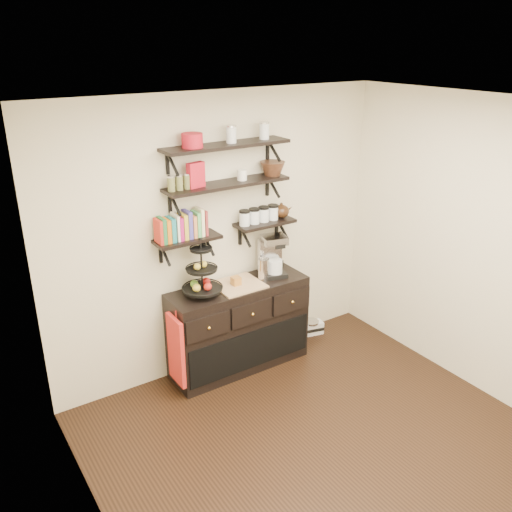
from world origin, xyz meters
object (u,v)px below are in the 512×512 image
object	(u,v)px
fruit_stand	(202,277)
coffee_maker	(272,256)
sideboard	(239,326)
radio	(311,327)

from	to	relation	value
fruit_stand	coffee_maker	bearing A→B (deg)	1.77
fruit_stand	coffee_maker	world-z (taller)	fruit_stand
coffee_maker	sideboard	bearing A→B (deg)	-161.45
sideboard	coffee_maker	xyz separation A→B (m)	(0.42, 0.03, 0.65)
sideboard	coffee_maker	bearing A→B (deg)	3.96
coffee_maker	radio	xyz separation A→B (m)	(0.60, 0.07, -1.02)
fruit_stand	sideboard	bearing A→B (deg)	-0.62
sideboard	radio	world-z (taller)	sideboard
fruit_stand	radio	xyz separation A→B (m)	(1.39, 0.09, -1.01)
fruit_stand	radio	distance (m)	1.72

